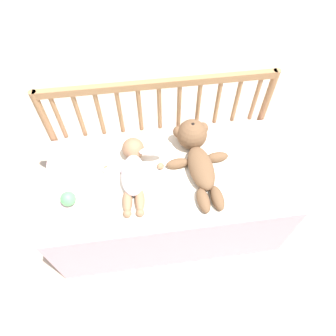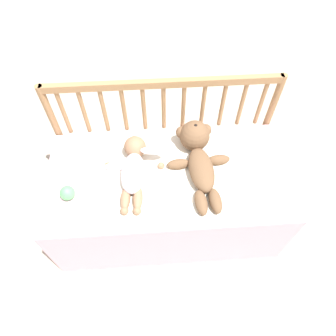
# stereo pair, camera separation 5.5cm
# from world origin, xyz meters

# --- Properties ---
(ground_plane) EXTENTS (12.00, 12.00, 0.00)m
(ground_plane) POSITION_xyz_m (0.00, 0.00, 0.00)
(ground_plane) COLOR tan
(crib_mattress) EXTENTS (1.19, 0.59, 0.45)m
(crib_mattress) POSITION_xyz_m (0.00, 0.00, 0.23)
(crib_mattress) COLOR #EDB7C6
(crib_mattress) RESTS_ON ground_plane
(crib_rail) EXTENTS (1.19, 0.04, 0.77)m
(crib_rail) POSITION_xyz_m (0.00, 0.32, 0.55)
(crib_rail) COLOR #997047
(crib_rail) RESTS_ON ground_plane
(blanket) EXTENTS (0.89, 0.55, 0.01)m
(blanket) POSITION_xyz_m (0.01, 0.00, 0.46)
(blanket) COLOR silver
(blanket) RESTS_ON crib_mattress
(teddy_bear) EXTENTS (0.32, 0.50, 0.16)m
(teddy_bear) POSITION_xyz_m (0.15, 0.07, 0.51)
(teddy_bear) COLOR brown
(teddy_bear) RESTS_ON crib_mattress
(baby) EXTENTS (0.32, 0.42, 0.11)m
(baby) POSITION_xyz_m (-0.16, 0.02, 0.50)
(baby) COLOR white
(baby) RESTS_ON crib_mattress
(toy_ball) EXTENTS (0.07, 0.07, 0.07)m
(toy_ball) POSITION_xyz_m (-0.47, -0.09, 0.49)
(toy_ball) COLOR #59BF66
(toy_ball) RESTS_ON crib_mattress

